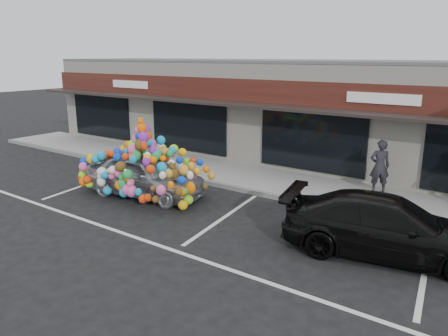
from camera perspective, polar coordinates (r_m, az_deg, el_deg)
The scene contains 11 objects.
ground at distance 14.23m, azimuth -9.63°, elevation -4.23°, with size 90.00×90.00×0.00m, color black.
shop_building at distance 20.43m, azimuth 7.28°, elevation 7.80°, with size 24.00×7.20×4.31m.
sidewalk at distance 17.12m, azimuth -0.12°, elevation -0.53°, with size 26.00×3.00×0.15m, color gray.
kerb at distance 15.97m, azimuth -3.28°, elevation -1.67°, with size 26.00×0.18×0.16m, color slate.
parking_stripe_left at distance 16.69m, azimuth -16.91°, elevation -1.83°, with size 0.12×4.40×0.01m, color silver.
parking_stripe_mid at distance 12.65m, azimuth 0.06°, elevation -6.44°, with size 0.12×4.40×0.01m, color silver.
parking_stripe_right at distance 10.71m, azimuth 24.79°, elevation -11.94°, with size 0.12×4.40×0.01m, color silver.
lane_line at distance 11.40m, azimuth -10.75°, elevation -9.14°, with size 14.00×0.12×0.01m, color silver.
toy_car at distance 14.52m, azimuth -10.42°, elevation -0.28°, with size 3.01×4.65×2.57m.
black_sedan at distance 10.81m, azimuth 20.62°, elevation -7.22°, with size 4.81×1.96×1.40m, color black.
pedestrian_a at distance 15.02m, azimuth 19.66°, elevation 0.20°, with size 0.64×0.42×1.76m, color #242329.
Camera 1 is at (9.69, -9.38, 4.55)m, focal length 35.00 mm.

